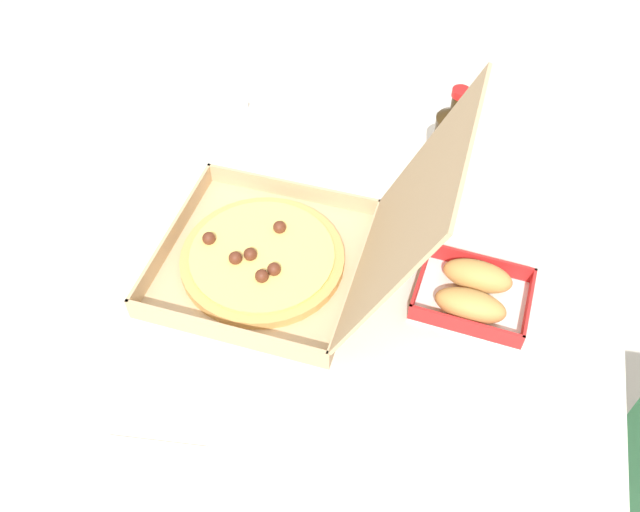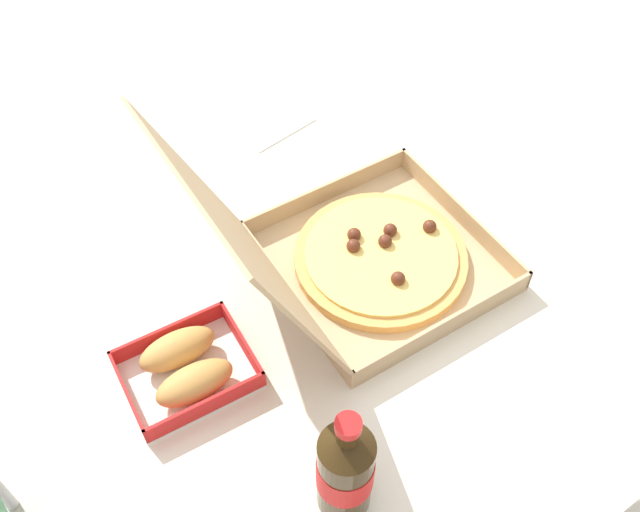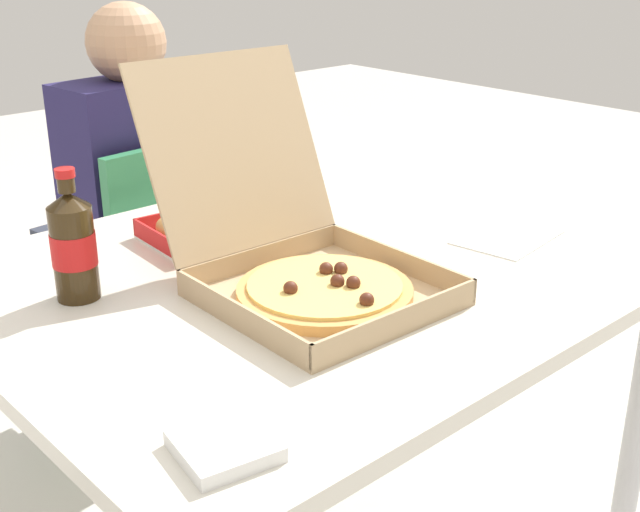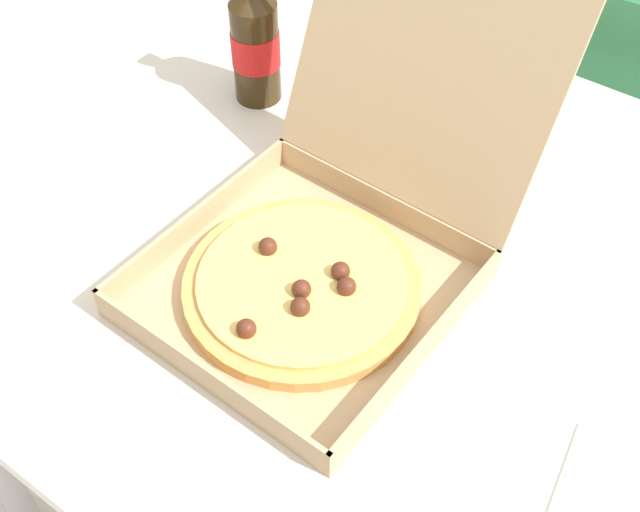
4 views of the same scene
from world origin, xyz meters
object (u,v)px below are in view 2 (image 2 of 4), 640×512
at_px(cola_bottle, 345,470).
at_px(paper_menu, 256,111).
at_px(pizza_box_open, 358,255).
at_px(bread_side_box, 186,367).

bearing_deg(cola_bottle, paper_menu, -22.24).
relative_size(pizza_box_open, paper_menu, 2.40).
bearing_deg(cola_bottle, pizza_box_open, -38.44).
height_order(pizza_box_open, paper_menu, pizza_box_open).
height_order(pizza_box_open, bread_side_box, pizza_box_open).
relative_size(bread_side_box, cola_bottle, 0.89).
height_order(pizza_box_open, cola_bottle, pizza_box_open).
distance_m(pizza_box_open, paper_menu, 0.48).
bearing_deg(bread_side_box, paper_menu, -39.78).
height_order(cola_bottle, paper_menu, cola_bottle).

